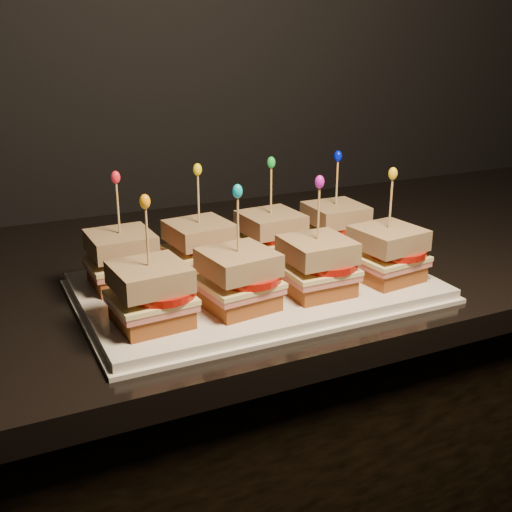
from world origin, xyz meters
name	(u,v)px	position (x,y,z in m)	size (l,w,h in m)	color
granite_slab	(140,283)	(-0.29, 1.67, 0.91)	(2.61, 0.68, 0.04)	black
platter	(256,287)	(-0.16, 1.52, 0.94)	(0.47, 0.29, 0.02)	white
platter_rim	(256,291)	(-0.16, 1.52, 0.93)	(0.48, 0.30, 0.01)	white
sandwich_0_bread_bot	(123,277)	(-0.33, 1.59, 0.96)	(0.08, 0.08, 0.02)	brown
sandwich_0_ham	(122,266)	(-0.33, 1.59, 0.98)	(0.09, 0.08, 0.01)	#C77169
sandwich_0_cheese	(122,261)	(-0.33, 1.59, 0.98)	(0.09, 0.09, 0.01)	#FCEE9C
sandwich_0_tomato	(132,256)	(-0.32, 1.58, 0.99)	(0.08, 0.08, 0.01)	#AD150B
sandwich_0_bread_top	(121,243)	(-0.33, 1.59, 1.01)	(0.08, 0.08, 0.03)	#4E270D
sandwich_0_pick	(118,211)	(-0.33, 1.59, 1.05)	(0.00, 0.00, 0.09)	tan
sandwich_0_frill	(116,177)	(-0.33, 1.59, 1.10)	(0.01, 0.01, 0.02)	red
sandwich_1_bread_bot	(200,264)	(-0.22, 1.59, 0.96)	(0.08, 0.08, 0.02)	brown
sandwich_1_ham	(200,254)	(-0.22, 1.59, 0.98)	(0.09, 0.08, 0.01)	#C77169
sandwich_1_cheese	(200,250)	(-0.22, 1.59, 0.98)	(0.09, 0.09, 0.01)	#FCEE9C
sandwich_1_tomato	(209,245)	(-0.21, 1.58, 0.99)	(0.08, 0.08, 0.01)	#AD150B
sandwich_1_bread_top	(199,232)	(-0.22, 1.59, 1.01)	(0.08, 0.08, 0.03)	#4E270D
sandwich_1_pick	(198,202)	(-0.22, 1.59, 1.05)	(0.00, 0.00, 0.09)	tan
sandwich_1_frill	(197,169)	(-0.22, 1.59, 1.10)	(0.01, 0.01, 0.02)	yellow
sandwich_2_bread_bot	(271,253)	(-0.11, 1.59, 0.96)	(0.08, 0.08, 0.02)	brown
sandwich_2_ham	(271,244)	(-0.11, 1.59, 0.98)	(0.09, 0.08, 0.01)	#C77169
sandwich_2_cheese	(271,239)	(-0.11, 1.59, 0.98)	(0.09, 0.09, 0.01)	#FCEE9C
sandwich_2_tomato	(280,234)	(-0.10, 1.58, 0.99)	(0.08, 0.08, 0.01)	#AD150B
sandwich_2_bread_top	(271,222)	(-0.11, 1.59, 1.01)	(0.08, 0.08, 0.03)	#4E270D
sandwich_2_pick	(271,193)	(-0.11, 1.59, 1.05)	(0.00, 0.00, 0.09)	tan
sandwich_2_frill	(271,162)	(-0.11, 1.59, 1.10)	(0.01, 0.01, 0.02)	green
sandwich_3_bread_bot	(334,243)	(0.00, 1.59, 0.96)	(0.08, 0.08, 0.02)	brown
sandwich_3_ham	(335,234)	(0.00, 1.59, 0.98)	(0.09, 0.08, 0.01)	#C77169
sandwich_3_cheese	(335,230)	(0.00, 1.59, 0.98)	(0.09, 0.09, 0.01)	#FCEE9C
sandwich_3_tomato	(344,225)	(0.02, 1.58, 0.99)	(0.08, 0.08, 0.01)	#AD150B
sandwich_3_bread_top	(336,214)	(0.00, 1.59, 1.01)	(0.08, 0.08, 0.03)	#4E270D
sandwich_3_pick	(337,186)	(0.00, 1.59, 1.05)	(0.00, 0.00, 0.09)	tan
sandwich_3_frill	(338,156)	(0.00, 1.59, 1.10)	(0.01, 0.01, 0.02)	#020ED8
sandwich_4_bread_bot	(152,315)	(-0.33, 1.45, 0.96)	(0.08, 0.08, 0.02)	brown
sandwich_4_ham	(151,303)	(-0.33, 1.45, 0.98)	(0.09, 0.08, 0.01)	#C77169
sandwich_4_cheese	(151,297)	(-0.33, 1.45, 0.98)	(0.09, 0.09, 0.01)	#FCEE9C
sandwich_4_tomato	(162,291)	(-0.32, 1.45, 0.99)	(0.08, 0.08, 0.01)	#AD150B
sandwich_4_bread_top	(149,277)	(-0.33, 1.45, 1.01)	(0.08, 0.08, 0.03)	#4E270D
sandwich_4_pick	(147,240)	(-0.33, 1.45, 1.05)	(0.00, 0.00, 0.09)	tan
sandwich_4_frill	(145,202)	(-0.33, 1.45, 1.10)	(0.01, 0.01, 0.02)	orange
sandwich_5_bread_bot	(239,298)	(-0.22, 1.45, 0.96)	(0.08, 0.08, 0.02)	brown
sandwich_5_ham	(238,287)	(-0.22, 1.45, 0.98)	(0.09, 0.08, 0.01)	#C77169
sandwich_5_cheese	(238,282)	(-0.22, 1.45, 0.98)	(0.09, 0.09, 0.01)	#FCEE9C
sandwich_5_tomato	(249,276)	(-0.21, 1.45, 0.99)	(0.08, 0.08, 0.01)	#AD150B
sandwich_5_bread_top	(238,262)	(-0.22, 1.45, 1.01)	(0.08, 0.08, 0.03)	#4E270D
sandwich_5_pick	(238,228)	(-0.22, 1.45, 1.05)	(0.00, 0.00, 0.09)	tan
sandwich_5_frill	(237,191)	(-0.22, 1.45, 1.10)	(0.01, 0.01, 0.02)	#08AFBA
sandwich_6_bread_bot	(316,284)	(-0.11, 1.45, 0.96)	(0.08, 0.08, 0.02)	brown
sandwich_6_ham	(316,273)	(-0.11, 1.45, 0.98)	(0.09, 0.08, 0.01)	#C77169
sandwich_6_cheese	(317,268)	(-0.11, 1.45, 0.98)	(0.09, 0.09, 0.01)	#FCEE9C
sandwich_6_tomato	(327,263)	(-0.10, 1.45, 0.99)	(0.08, 0.08, 0.01)	#AD150B
sandwich_6_bread_top	(317,249)	(-0.11, 1.45, 1.01)	(0.08, 0.08, 0.03)	#4E270D
sandwich_6_pick	(318,217)	(-0.11, 1.45, 1.05)	(0.00, 0.00, 0.09)	tan
sandwich_6_frill	(320,182)	(-0.11, 1.45, 1.10)	(0.01, 0.01, 0.02)	#C017B7
sandwich_7_bread_bot	(386,271)	(0.00, 1.45, 0.96)	(0.08, 0.08, 0.02)	brown
sandwich_7_ham	(387,261)	(0.00, 1.45, 0.98)	(0.09, 0.08, 0.01)	#C77169
sandwich_7_cheese	(387,256)	(0.00, 1.45, 0.98)	(0.09, 0.09, 0.01)	#FCEE9C
sandwich_7_tomato	(397,251)	(0.02, 1.45, 0.99)	(0.08, 0.08, 0.01)	#AD150B
sandwich_7_bread_top	(388,238)	(0.00, 1.45, 1.01)	(0.08, 0.08, 0.03)	#4E270D
sandwich_7_pick	(391,207)	(0.00, 1.45, 1.05)	(0.00, 0.00, 0.09)	tan
sandwich_7_frill	(393,174)	(0.00, 1.45, 1.10)	(0.01, 0.01, 0.02)	yellow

